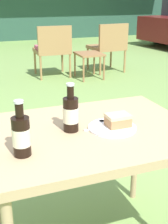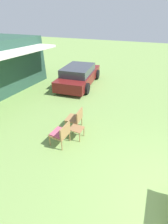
{
  "view_description": "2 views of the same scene",
  "coord_description": "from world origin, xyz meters",
  "px_view_note": "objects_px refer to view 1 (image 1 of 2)",
  "views": [
    {
      "loc": [
        -0.51,
        -1.24,
        1.31
      ],
      "look_at": [
        0.0,
        0.1,
        0.77
      ],
      "focal_mm": 50.0,
      "sensor_mm": 36.0,
      "label": 1
    },
    {
      "loc": [
        -2.31,
        1.44,
        3.73
      ],
      "look_at": [
        1.76,
        3.38,
        0.9
      ],
      "focal_mm": 24.0,
      "sensor_mm": 36.0,
      "label": 2
    }
  ],
  "objects_px": {
    "wicker_chair_cushioned": "(52,48)",
    "garden_side_table": "(89,56)",
    "cake_on_plate": "(115,124)",
    "cola_bottle_near": "(71,113)",
    "wicker_chair_plain": "(109,44)",
    "patio_table": "(91,142)",
    "cola_bottle_far": "(21,135)"
  },
  "relations": [
    {
      "from": "wicker_chair_cushioned",
      "to": "garden_side_table",
      "type": "distance_m",
      "value": 0.63
    },
    {
      "from": "cake_on_plate",
      "to": "cola_bottle_near",
      "type": "bearing_deg",
      "value": 166.78
    },
    {
      "from": "wicker_chair_plain",
      "to": "patio_table",
      "type": "height_order",
      "value": "wicker_chair_plain"
    },
    {
      "from": "cake_on_plate",
      "to": "garden_side_table",
      "type": "bearing_deg",
      "value": 70.27
    },
    {
      "from": "wicker_chair_cushioned",
      "to": "patio_table",
      "type": "relative_size",
      "value": 0.88
    },
    {
      "from": "wicker_chair_plain",
      "to": "garden_side_table",
      "type": "distance_m",
      "value": 0.57
    },
    {
      "from": "wicker_chair_plain",
      "to": "cola_bottle_far",
      "type": "height_order",
      "value": "cola_bottle_far"
    },
    {
      "from": "patio_table",
      "to": "cake_on_plate",
      "type": "bearing_deg",
      "value": -15.59
    },
    {
      "from": "wicker_chair_cushioned",
      "to": "cake_on_plate",
      "type": "relative_size",
      "value": 3.74
    },
    {
      "from": "wicker_chair_cushioned",
      "to": "cola_bottle_near",
      "type": "relative_size",
      "value": 3.76
    },
    {
      "from": "garden_side_table",
      "to": "cola_bottle_near",
      "type": "bearing_deg",
      "value": -112.88
    },
    {
      "from": "wicker_chair_cushioned",
      "to": "cola_bottle_far",
      "type": "relative_size",
      "value": 3.76
    },
    {
      "from": "patio_table",
      "to": "wicker_chair_plain",
      "type": "bearing_deg",
      "value": 63.88
    },
    {
      "from": "garden_side_table",
      "to": "cola_bottle_far",
      "type": "height_order",
      "value": "cola_bottle_far"
    },
    {
      "from": "cola_bottle_near",
      "to": "wicker_chair_cushioned",
      "type": "bearing_deg",
      "value": 76.13
    },
    {
      "from": "garden_side_table",
      "to": "cola_bottle_near",
      "type": "relative_size",
      "value": 2.07
    },
    {
      "from": "wicker_chair_cushioned",
      "to": "garden_side_table",
      "type": "bearing_deg",
      "value": 151.23
    },
    {
      "from": "garden_side_table",
      "to": "cake_on_plate",
      "type": "xyz_separation_m",
      "value": [
        -1.26,
        -3.52,
        0.38
      ]
    },
    {
      "from": "wicker_chair_cushioned",
      "to": "garden_side_table",
      "type": "relative_size",
      "value": 1.82
    },
    {
      "from": "wicker_chair_plain",
      "to": "cake_on_plate",
      "type": "relative_size",
      "value": 3.74
    },
    {
      "from": "wicker_chair_cushioned",
      "to": "wicker_chair_plain",
      "type": "distance_m",
      "value": 1.01
    },
    {
      "from": "wicker_chair_plain",
      "to": "cake_on_plate",
      "type": "bearing_deg",
      "value": 60.39
    },
    {
      "from": "garden_side_table",
      "to": "cola_bottle_near",
      "type": "height_order",
      "value": "cola_bottle_near"
    },
    {
      "from": "cake_on_plate",
      "to": "cola_bottle_far",
      "type": "relative_size",
      "value": 1.01
    },
    {
      "from": "patio_table",
      "to": "wicker_chair_cushioned",
      "type": "bearing_deg",
      "value": 77.56
    },
    {
      "from": "cake_on_plate",
      "to": "cola_bottle_near",
      "type": "relative_size",
      "value": 1.01
    },
    {
      "from": "wicker_chair_plain",
      "to": "patio_table",
      "type": "relative_size",
      "value": 0.88
    },
    {
      "from": "garden_side_table",
      "to": "patio_table",
      "type": "distance_m",
      "value": 3.76
    },
    {
      "from": "wicker_chair_plain",
      "to": "wicker_chair_cushioned",
      "type": "bearing_deg",
      "value": -6.3
    },
    {
      "from": "patio_table",
      "to": "cola_bottle_far",
      "type": "relative_size",
      "value": 4.3
    },
    {
      "from": "wicker_chair_plain",
      "to": "cola_bottle_near",
      "type": "bearing_deg",
      "value": 57.62
    },
    {
      "from": "wicker_chair_cushioned",
      "to": "cola_bottle_near",
      "type": "xyz_separation_m",
      "value": [
        -0.93,
        -3.78,
        0.31
      ]
    }
  ]
}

